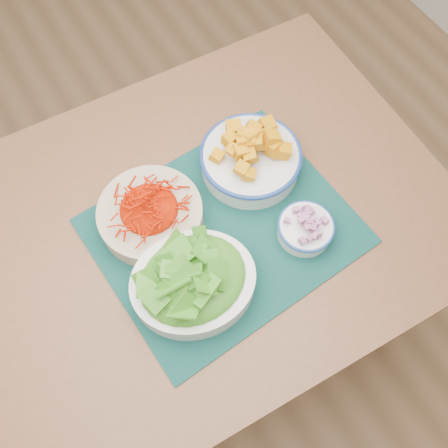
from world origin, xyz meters
name	(u,v)px	position (x,y,z in m)	size (l,w,h in m)	color
ground	(138,260)	(0.00, 0.00, 0.00)	(4.00, 4.00, 0.00)	#956D48
table	(175,250)	(0.05, -0.31, 0.65)	(1.25, 0.86, 0.75)	brown
placemat	(224,231)	(0.15, -0.37, 0.75)	(0.51, 0.42, 0.00)	black
carrot_bowl	(150,212)	(0.03, -0.27, 0.80)	(0.24, 0.24, 0.09)	#C7B394
squash_bowl	(251,155)	(0.28, -0.26, 0.80)	(0.23, 0.23, 0.10)	silver
lettuce_bowl	(193,280)	(0.03, -0.45, 0.80)	(0.29, 0.26, 0.11)	white
onion_bowl	(306,227)	(0.29, -0.46, 0.78)	(0.12, 0.12, 0.06)	white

